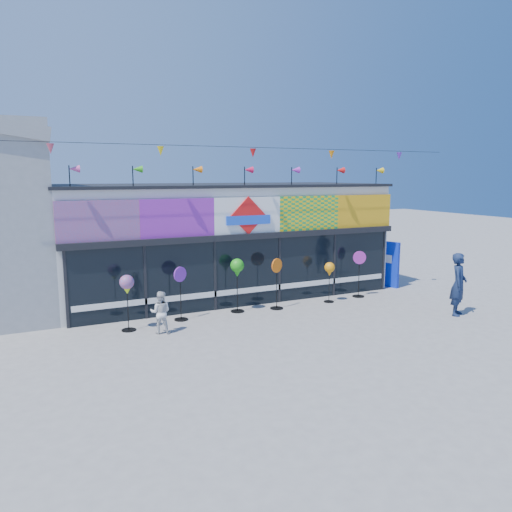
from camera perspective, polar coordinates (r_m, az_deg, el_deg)
ground at (r=14.27m, az=4.90°, el=-8.86°), size 80.00×80.00×0.00m
kite_shop at (r=19.07m, az=-4.13°, el=2.04°), size 16.00×5.70×5.31m
blue_sign at (r=20.59m, az=14.91°, el=-0.90°), size 0.40×0.91×1.82m
spinner_0 at (r=14.64m, az=-14.53°, el=-3.36°), size 0.41×0.41×1.63m
spinner_1 at (r=15.48m, az=-8.62°, el=-4.09°), size 0.45×0.43×1.67m
spinner_2 at (r=16.13m, az=-2.17°, el=-1.54°), size 0.45×0.45×1.76m
spinner_3 at (r=16.60m, az=2.38°, el=-3.02°), size 0.46×0.44×1.71m
spinner_4 at (r=17.61m, az=8.40°, el=-1.62°), size 0.36×0.36×1.42m
spinner_5 at (r=18.61m, az=11.69°, el=-1.89°), size 0.46×0.43×1.70m
adult_man at (r=17.09m, az=22.14°, el=-3.01°), size 0.87×0.82×2.00m
child at (r=14.38m, az=-10.86°, el=-6.34°), size 0.67×0.54×1.21m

